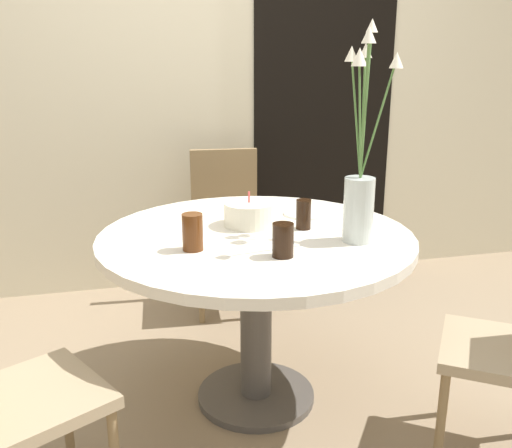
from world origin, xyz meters
name	(u,v)px	position (x,y,z in m)	size (l,w,h in m)	color
ground_plane	(256,398)	(0.00, 0.00, 0.00)	(16.00, 16.00, 0.00)	#89755B
wall_back	(200,73)	(0.00, 1.39, 1.30)	(8.00, 0.05, 2.60)	beige
doorway_panel	(324,117)	(0.77, 1.36, 1.02)	(0.90, 0.01, 2.05)	black
dining_table	(256,266)	(0.00, 0.00, 0.60)	(1.23, 1.23, 0.73)	silver
chair_right_flank	(227,221)	(0.07, 1.00, 0.50)	(0.43, 0.43, 0.89)	#9E896B
chair_far_back	(0,385)	(-0.88, -0.48, 0.50)	(0.54, 0.54, 0.89)	#9E896B
birthday_cake	(249,214)	(0.00, 0.12, 0.78)	(0.20, 0.20, 0.14)	white
flower_vase	(361,173)	(0.35, -0.16, 0.99)	(0.23, 0.27, 0.79)	silver
side_plate	(306,213)	(0.28, 0.22, 0.74)	(0.20, 0.20, 0.01)	white
drink_glass_0	(303,214)	(0.20, 0.02, 0.79)	(0.06, 0.06, 0.12)	black
drink_glass_1	(193,232)	(-0.26, -0.13, 0.80)	(0.07, 0.07, 0.13)	#51280F
drink_glass_2	(283,240)	(0.03, -0.27, 0.79)	(0.07, 0.07, 0.12)	black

